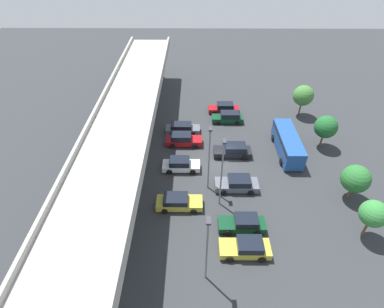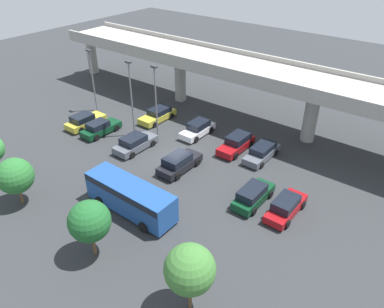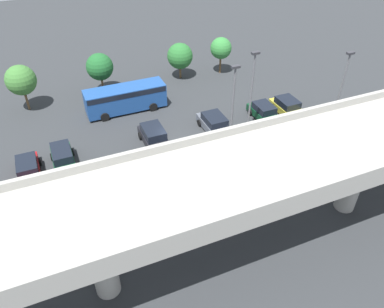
# 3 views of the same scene
# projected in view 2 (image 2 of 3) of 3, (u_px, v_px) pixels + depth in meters

# --- Properties ---
(ground_plane) EXTENTS (114.76, 114.76, 0.00)m
(ground_plane) POSITION_uv_depth(u_px,v_px,m) (175.00, 158.00, 37.69)
(ground_plane) COLOR #2D3033
(highway_overpass) EXTENTS (55.01, 6.91, 7.24)m
(highway_overpass) POSITION_uv_depth(u_px,v_px,m) (240.00, 71.00, 42.56)
(highway_overpass) COLOR #9E9B93
(highway_overpass) RESTS_ON ground_plane
(parked_car_0) EXTENTS (2.19, 4.68, 1.58)m
(parked_car_0) POSITION_uv_depth(u_px,v_px,m) (85.00, 121.00, 43.27)
(parked_car_0) COLOR gold
(parked_car_0) RESTS_ON ground_plane
(parked_car_1) EXTENTS (2.04, 4.66, 1.55)m
(parked_car_1) POSITION_uv_depth(u_px,v_px,m) (100.00, 128.00, 41.80)
(parked_car_1) COLOR #0C381E
(parked_car_1) RESTS_ON ground_plane
(parked_car_2) EXTENTS (2.16, 4.89, 1.47)m
(parked_car_2) POSITION_uv_depth(u_px,v_px,m) (158.00, 115.00, 44.72)
(parked_car_2) COLOR gold
(parked_car_2) RESTS_ON ground_plane
(parked_car_3) EXTENTS (2.22, 4.88, 1.59)m
(parked_car_3) POSITION_uv_depth(u_px,v_px,m) (135.00, 143.00, 38.86)
(parked_car_3) COLOR #515660
(parked_car_3) RESTS_ON ground_plane
(parked_car_4) EXTENTS (2.02, 4.55, 1.61)m
(parked_car_4) POSITION_uv_depth(u_px,v_px,m) (198.00, 129.00, 41.53)
(parked_car_4) COLOR silver
(parked_car_4) RESTS_ON ground_plane
(parked_car_5) EXTENTS (2.18, 4.83, 1.68)m
(parked_car_5) POSITION_uv_depth(u_px,v_px,m) (179.00, 163.00, 35.57)
(parked_car_5) COLOR black
(parked_car_5) RESTS_ON ground_plane
(parked_car_6) EXTENTS (2.08, 4.85, 1.67)m
(parked_car_6) POSITION_uv_depth(u_px,v_px,m) (237.00, 143.00, 38.73)
(parked_car_6) COLOR maroon
(parked_car_6) RESTS_ON ground_plane
(parked_car_7) EXTENTS (2.00, 4.84, 1.44)m
(parked_car_7) POSITION_uv_depth(u_px,v_px,m) (262.00, 152.00, 37.41)
(parked_car_7) COLOR #515660
(parked_car_7) RESTS_ON ground_plane
(parked_car_8) EXTENTS (1.97, 4.59, 1.63)m
(parked_car_8) POSITION_uv_depth(u_px,v_px,m) (253.00, 195.00, 31.32)
(parked_car_8) COLOR #0C381E
(parked_car_8) RESTS_ON ground_plane
(parked_car_9) EXTENTS (1.97, 4.74, 1.56)m
(parked_car_9) POSITION_uv_depth(u_px,v_px,m) (286.00, 206.00, 30.13)
(parked_car_9) COLOR maroon
(parked_car_9) RESTS_ON ground_plane
(shuttle_bus) EXTENTS (8.20, 2.66, 2.63)m
(shuttle_bus) POSITION_uv_depth(u_px,v_px,m) (130.00, 195.00, 30.03)
(shuttle_bus) COLOR #1E478C
(shuttle_bus) RESTS_ON ground_plane
(lamp_post_near_aisle) EXTENTS (0.70, 0.35, 7.73)m
(lamp_post_near_aisle) POSITION_uv_depth(u_px,v_px,m) (92.00, 76.00, 45.10)
(lamp_post_near_aisle) COLOR slate
(lamp_post_near_aisle) RESTS_ON ground_plane
(lamp_post_mid_lot) EXTENTS (0.70, 0.35, 8.16)m
(lamp_post_mid_lot) POSITION_uv_depth(u_px,v_px,m) (156.00, 97.00, 38.90)
(lamp_post_mid_lot) COLOR slate
(lamp_post_mid_lot) RESTS_ON ground_plane
(lamp_post_by_overpass) EXTENTS (0.70, 0.35, 8.45)m
(lamp_post_by_overpass) POSITION_uv_depth(u_px,v_px,m) (131.00, 94.00, 39.31)
(lamp_post_by_overpass) COLOR slate
(lamp_post_by_overpass) RESTS_ON ground_plane
(tree_front_centre) EXTENTS (3.01, 3.01, 4.26)m
(tree_front_centre) POSITION_uv_depth(u_px,v_px,m) (15.00, 176.00, 30.27)
(tree_front_centre) COLOR brown
(tree_front_centre) RESTS_ON ground_plane
(tree_front_right) EXTENTS (2.94, 2.94, 4.54)m
(tree_front_right) POSITION_uv_depth(u_px,v_px,m) (89.00, 221.00, 25.20)
(tree_front_right) COLOR brown
(tree_front_right) RESTS_ON ground_plane
(tree_front_far_right) EXTENTS (3.05, 3.05, 4.87)m
(tree_front_far_right) POSITION_uv_depth(u_px,v_px,m) (190.00, 270.00, 21.31)
(tree_front_far_right) COLOR brown
(tree_front_far_right) RESTS_ON ground_plane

